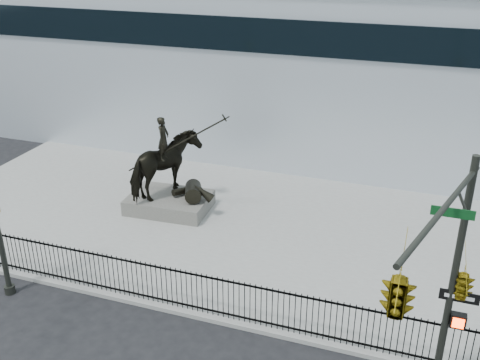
% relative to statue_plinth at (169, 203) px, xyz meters
% --- Properties ---
extents(ground, '(120.00, 120.00, 0.00)m').
position_rel_statue_plinth_xyz_m(ground, '(4.43, -7.53, -0.48)').
color(ground, black).
rests_on(ground, ground).
extents(plaza, '(30.00, 12.00, 0.15)m').
position_rel_statue_plinth_xyz_m(plaza, '(4.43, -0.53, -0.40)').
color(plaza, gray).
rests_on(plaza, ground).
extents(building, '(44.00, 14.00, 9.00)m').
position_rel_statue_plinth_xyz_m(building, '(4.43, 12.47, 4.02)').
color(building, '#B5BCC5').
rests_on(building, ground).
extents(picket_fence, '(22.10, 0.10, 1.50)m').
position_rel_statue_plinth_xyz_m(picket_fence, '(4.43, -6.28, 0.42)').
color(picket_fence, black).
rests_on(picket_fence, plaza).
extents(statue_plinth, '(3.62, 2.60, 0.66)m').
position_rel_statue_plinth_xyz_m(statue_plinth, '(0.00, 0.00, 0.00)').
color(statue_plinth, '#514E4A').
rests_on(statue_plinth, plaza).
extents(equestrian_statue, '(4.48, 2.89, 3.80)m').
position_rel_statue_plinth_xyz_m(equestrian_statue, '(0.07, 0.00, 1.70)').
color(equestrian_statue, black).
rests_on(equestrian_statue, statue_plinth).
extents(traffic_signal_right, '(2.17, 6.86, 7.00)m').
position_rel_statue_plinth_xyz_m(traffic_signal_right, '(10.90, -9.53, 4.37)').
color(traffic_signal_right, '#242621').
rests_on(traffic_signal_right, ground).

